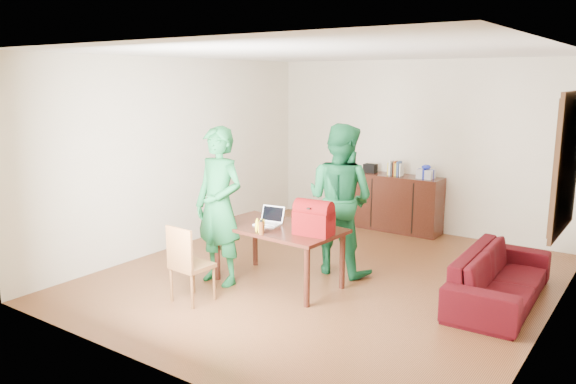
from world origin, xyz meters
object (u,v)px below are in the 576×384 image
Objects in this scene: person_near at (219,206)px; sofa at (500,277)px; red_bag at (314,221)px; laptop at (268,221)px; bottle at (261,227)px; table at (278,233)px; person_far at (340,199)px; chair at (192,279)px.

person_near reaches higher than sofa.
red_bag is (1.13, 0.29, -0.07)m from person_near.
laptop is 1.91× the size of bottle.
bottle reaches higher than table.
bottle is (0.66, -0.04, -0.15)m from person_near.
sofa is (1.94, 0.15, -0.66)m from person_far.
chair is 0.95m from bottle.
bottle is (0.05, -0.39, 0.17)m from table.
chair is at bearing -116.62° from laptop.
chair is 1.49m from red_bag.
person_far reaches higher than red_bag.
person_far reaches higher than chair.
person_far is 11.30× the size of bottle.
table is 4.91× the size of laptop.
person_far is (0.98, 1.15, 0.00)m from person_near.
laptop is at bearing 117.51° from bottle.
chair is at bearing -131.77° from bottle.
red_bag is (0.48, 0.33, 0.07)m from bottle.
person_far is 0.87m from red_bag.
bottle is at bearing -70.01° from laptop.
chair is at bearing 66.82° from person_far.
chair reaches higher than table.
red_bag is at bearing 16.76° from person_near.
laptop is at bearing 37.55° from person_near.
table reaches higher than sofa.
person_far is (0.37, 0.80, 0.32)m from table.
table is 9.39× the size of bottle.
person_near reaches higher than bottle.
table is 1.80× the size of chair.
person_near is 11.28× the size of bottle.
person_far is (0.84, 1.77, 0.69)m from chair.
chair is 2.72× the size of laptop.
person_near is 0.67m from bottle.
chair is 5.21× the size of bottle.
bottle reaches higher than sofa.
table is at bearing 97.50° from bottle.
person_far is 5.91× the size of laptop.
laptop reaches higher than table.
red_bag reaches higher than chair.
person_far reaches higher than bottle.
person_near is (-0.61, -0.35, 0.31)m from table.
laptop is 2.68m from sofa.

